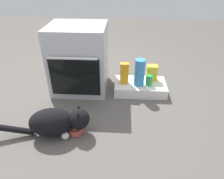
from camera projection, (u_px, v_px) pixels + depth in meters
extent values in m
plane|color=#56514C|center=(72.00, 105.00, 2.12)|extent=(8.00, 8.00, 0.00)
cube|color=#B7BABF|center=(79.00, 59.00, 2.23)|extent=(0.60, 0.52, 0.73)
cube|color=black|center=(75.00, 78.00, 2.06)|extent=(0.51, 0.01, 0.40)
cylinder|color=silver|center=(72.00, 59.00, 1.91)|extent=(0.48, 0.02, 0.02)
cube|color=white|center=(140.00, 87.00, 2.32)|extent=(0.58, 0.34, 0.11)
cylinder|color=#C64C47|center=(76.00, 130.00, 1.77)|extent=(0.12, 0.12, 0.05)
sphere|color=brown|center=(75.00, 128.00, 1.76)|extent=(0.07, 0.07, 0.07)
ellipsoid|color=black|center=(51.00, 122.00, 1.70)|extent=(0.40, 0.29, 0.24)
sphere|color=black|center=(79.00, 119.00, 1.70)|extent=(0.18, 0.18, 0.18)
cone|color=black|center=(79.00, 109.00, 1.71)|extent=(0.06, 0.06, 0.08)
cone|color=black|center=(78.00, 116.00, 1.63)|extent=(0.06, 0.06, 0.08)
cylinder|color=black|center=(15.00, 130.00, 1.71)|extent=(0.32, 0.10, 0.14)
sphere|color=silver|center=(67.00, 125.00, 1.81)|extent=(0.07, 0.07, 0.07)
sphere|color=silver|center=(65.00, 136.00, 1.70)|extent=(0.07, 0.07, 0.07)
cube|color=orange|center=(124.00, 73.00, 2.23)|extent=(0.09, 0.06, 0.24)
cylinder|color=green|center=(149.00, 80.00, 2.21)|extent=(0.07, 0.07, 0.12)
cylinder|color=#388CD1|center=(139.00, 73.00, 2.18)|extent=(0.11, 0.11, 0.30)
cube|color=yellow|center=(152.00, 73.00, 2.30)|extent=(0.12, 0.09, 0.18)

